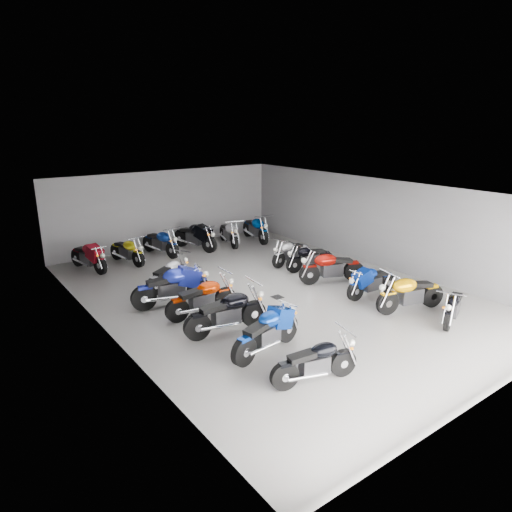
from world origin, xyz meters
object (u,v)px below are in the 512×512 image
at_px(motorcycle_right_b, 410,293).
at_px(motorcycle_right_a, 453,306).
at_px(motorcycle_right_c, 371,281).
at_px(motorcycle_left_b, 267,332).
at_px(motorcycle_back_e, 229,233).
at_px(motorcycle_left_d, 203,298).
at_px(motorcycle_left_a, 316,362).
at_px(motorcycle_left_e, 173,287).
at_px(motorcycle_back_c, 161,242).
at_px(motorcycle_right_f, 290,252).
at_px(motorcycle_left_c, 227,312).
at_px(motorcycle_right_d, 331,267).
at_px(motorcycle_left_f, 169,274).
at_px(motorcycle_right_e, 310,257).
at_px(drain_grate, 277,297).
at_px(motorcycle_back_f, 256,229).
at_px(motorcycle_back_d, 195,236).
at_px(motorcycle_back_a, 89,257).
at_px(motorcycle_back_b, 127,251).

bearing_deg(motorcycle_right_b, motorcycle_right_a, -150.31).
bearing_deg(motorcycle_right_c, motorcycle_left_b, 103.39).
relative_size(motorcycle_right_c, motorcycle_back_e, 0.93).
xyz_separation_m(motorcycle_left_b, motorcycle_left_d, (-0.15, 2.73, -0.01)).
bearing_deg(motorcycle_left_a, motorcycle_left_e, -160.87).
xyz_separation_m(motorcycle_right_c, motorcycle_back_c, (-3.26, 7.91, 0.05)).
relative_size(motorcycle_left_d, motorcycle_right_f, 1.11).
distance_m(motorcycle_left_c, motorcycle_right_d, 4.90).
bearing_deg(motorcycle_back_c, motorcycle_back_e, 162.62).
xyz_separation_m(motorcycle_left_f, motorcycle_right_b, (4.66, -5.64, 0.06)).
bearing_deg(motorcycle_right_e, motorcycle_back_e, 13.37).
bearing_deg(motorcycle_left_f, motorcycle_right_d, 35.19).
distance_m(motorcycle_left_d, motorcycle_right_e, 5.22).
relative_size(drain_grate, motorcycle_back_f, 0.14).
bearing_deg(motorcycle_right_c, motorcycle_right_b, -178.09).
bearing_deg(motorcycle_back_c, motorcycle_left_c, 65.63).
distance_m(motorcycle_right_d, motorcycle_back_e, 6.04).
distance_m(motorcycle_right_a, motorcycle_back_d, 10.53).
relative_size(motorcycle_left_b, motorcycle_right_d, 1.02).
distance_m(motorcycle_right_b, motorcycle_back_a, 10.92).
bearing_deg(motorcycle_left_b, motorcycle_back_f, 133.42).
bearing_deg(motorcycle_left_a, motorcycle_back_f, 163.73).
xyz_separation_m(motorcycle_left_a, motorcycle_back_c, (1.42, 10.43, 0.06)).
relative_size(motorcycle_right_f, motorcycle_back_d, 0.84).
relative_size(motorcycle_left_a, motorcycle_left_d, 0.90).
bearing_deg(motorcycle_back_d, motorcycle_right_d, 88.49).
distance_m(motorcycle_left_f, motorcycle_back_a, 3.69).
xyz_separation_m(motorcycle_left_a, motorcycle_left_e, (-0.50, 5.45, 0.10)).
relative_size(motorcycle_right_a, motorcycle_right_e, 0.91).
distance_m(motorcycle_back_b, motorcycle_back_e, 4.54).
xyz_separation_m(motorcycle_back_c, motorcycle_back_e, (3.05, -0.29, -0.00)).
relative_size(motorcycle_back_b, motorcycle_back_d, 0.89).
distance_m(motorcycle_left_e, motorcycle_back_f, 7.82).
bearing_deg(motorcycle_left_b, motorcycle_right_c, 89.37).
distance_m(motorcycle_left_e, motorcycle_right_a, 7.73).
relative_size(motorcycle_left_e, motorcycle_right_c, 1.18).
distance_m(motorcycle_right_a, motorcycle_right_d, 4.13).
bearing_deg(motorcycle_left_c, motorcycle_right_b, 74.93).
height_order(motorcycle_back_e, motorcycle_back_f, motorcycle_back_f).
xyz_separation_m(drain_grate, motorcycle_left_d, (-2.49, 0.18, 0.51)).
distance_m(motorcycle_left_f, motorcycle_back_b, 3.35).
bearing_deg(motorcycle_right_b, motorcycle_back_b, 43.04).
relative_size(drain_grate, motorcycle_right_a, 0.18).
xyz_separation_m(motorcycle_left_e, motorcycle_back_b, (0.43, 4.69, -0.07)).
height_order(drain_grate, motorcycle_right_e, motorcycle_right_e).
distance_m(motorcycle_back_c, motorcycle_back_d, 1.50).
relative_size(motorcycle_right_c, motorcycle_back_a, 0.94).
bearing_deg(motorcycle_left_e, motorcycle_left_b, 16.78).
relative_size(motorcycle_left_a, motorcycle_back_b, 0.94).
distance_m(motorcycle_right_b, motorcycle_right_d, 2.97).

